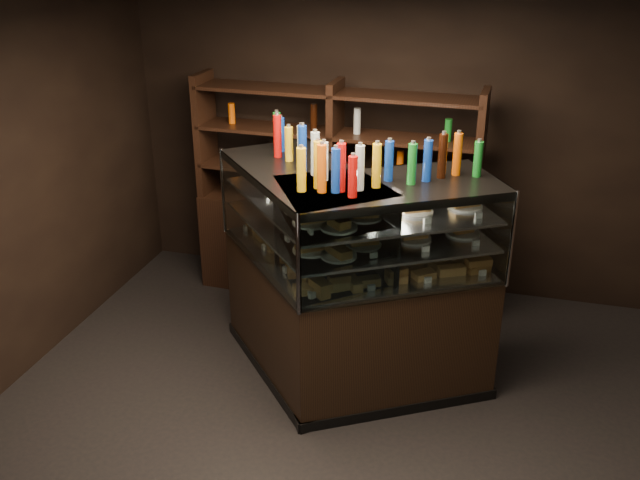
# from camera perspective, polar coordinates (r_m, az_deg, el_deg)

# --- Properties ---
(ground) EXTENTS (5.00, 5.00, 0.00)m
(ground) POSITION_cam_1_polar(r_m,az_deg,el_deg) (4.97, 0.87, -15.99)
(ground) COLOR black
(ground) RESTS_ON ground
(room_shell) EXTENTS (5.02, 5.02, 3.01)m
(room_shell) POSITION_cam_1_polar(r_m,az_deg,el_deg) (4.01, 1.04, 5.76)
(room_shell) COLOR black
(room_shell) RESTS_ON ground
(display_case) EXTENTS (2.24, 1.62, 1.63)m
(display_case) POSITION_cam_1_polar(r_m,az_deg,el_deg) (5.31, 1.93, -6.01)
(display_case) COLOR black
(display_case) RESTS_ON ground
(food_display) EXTENTS (1.80, 1.12, 0.49)m
(food_display) POSITION_cam_1_polar(r_m,az_deg,el_deg) (5.00, 2.00, 0.64)
(food_display) COLOR #C18645
(food_display) RESTS_ON display_case
(bottles_top) EXTENTS (1.62, 0.98, 0.30)m
(bottles_top) POSITION_cam_1_polar(r_m,az_deg,el_deg) (4.82, 2.14, 6.68)
(bottles_top) COLOR black
(bottles_top) RESTS_ON display_case
(potted_conifer) EXTENTS (0.33, 0.33, 0.70)m
(potted_conifer) POSITION_cam_1_polar(r_m,az_deg,el_deg) (5.18, 7.50, -8.89)
(potted_conifer) COLOR black
(potted_conifer) RESTS_ON ground
(back_shelving) EXTENTS (2.52, 0.50, 2.00)m
(back_shelving) POSITION_cam_1_polar(r_m,az_deg,el_deg) (6.46, 1.15, 0.39)
(back_shelving) COLOR black
(back_shelving) RESTS_ON ground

